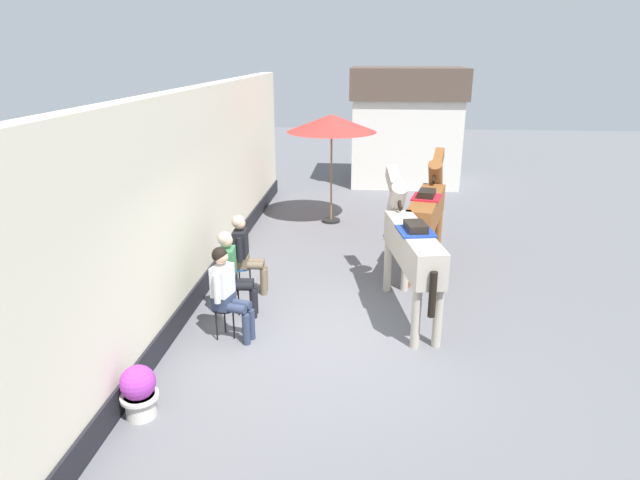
{
  "coord_description": "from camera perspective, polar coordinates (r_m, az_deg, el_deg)",
  "views": [
    {
      "loc": [
        0.4,
        -7.2,
        3.96
      ],
      "look_at": [
        -0.4,
        1.2,
        1.05
      ],
      "focal_mm": 30.87,
      "sensor_mm": 36.0,
      "label": 1
    }
  ],
  "objects": [
    {
      "name": "seated_visitor_middle",
      "position": [
        8.56,
        -9.1,
        -3.05
      ],
      "size": [
        0.61,
        0.49,
        1.39
      ],
      "color": "black",
      "rests_on": "ground_plane"
    },
    {
      "name": "spare_stool_white",
      "position": [
        12.2,
        8.16,
        1.86
      ],
      "size": [
        0.32,
        0.32,
        0.46
      ],
      "color": "white",
      "rests_on": "ground_plane"
    },
    {
      "name": "seated_visitor_near",
      "position": [
        7.9,
        -9.62,
        -5.01
      ],
      "size": [
        0.61,
        0.48,
        1.39
      ],
      "color": "black",
      "rests_on": "ground_plane"
    },
    {
      "name": "flower_planter_near",
      "position": [
        6.73,
        -18.27,
        -14.62
      ],
      "size": [
        0.43,
        0.43,
        0.64
      ],
      "color": "beige",
      "rests_on": "ground_plane"
    },
    {
      "name": "seated_visitor_far",
      "position": [
        9.35,
        -7.83,
        -1.05
      ],
      "size": [
        0.61,
        0.49,
        1.39
      ],
      "color": "#194C99",
      "rests_on": "ground_plane"
    },
    {
      "name": "cafe_parasol",
      "position": [
        12.97,
        1.21,
        11.94
      ],
      "size": [
        2.1,
        2.1,
        2.58
      ],
      "color": "black",
      "rests_on": "ground_plane"
    },
    {
      "name": "saddled_horse_near",
      "position": [
        8.54,
        9.38,
        -0.37
      ],
      "size": [
        0.83,
        2.97,
        2.06
      ],
      "color": "#B2A899",
      "rests_on": "ground_plane"
    },
    {
      "name": "pub_facade_wall",
      "position": [
        9.5,
        -12.86,
        3.77
      ],
      "size": [
        0.34,
        14.0,
        3.4
      ],
      "color": "beige",
      "rests_on": "ground_plane"
    },
    {
      "name": "distant_cottage",
      "position": [
        17.53,
        8.86,
        11.72
      ],
      "size": [
        3.4,
        2.6,
        3.5
      ],
      "color": "silver",
      "rests_on": "ground_plane"
    },
    {
      "name": "saddled_horse_far",
      "position": [
        10.51,
        11.06,
        3.21
      ],
      "size": [
        0.94,
        2.95,
        2.06
      ],
      "color": "brown",
      "rests_on": "ground_plane"
    },
    {
      "name": "ground_plane",
      "position": [
        10.94,
        2.98,
        -2.21
      ],
      "size": [
        40.0,
        40.0,
        0.0
      ],
      "primitive_type": "plane",
      "color": "slate"
    }
  ]
}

